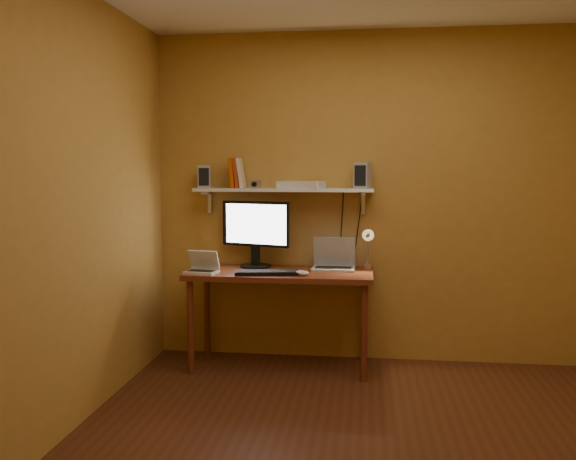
# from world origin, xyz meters

# --- Properties ---
(room) EXTENTS (3.44, 3.24, 2.64)m
(room) POSITION_xyz_m (0.00, 0.00, 1.30)
(room) COLOR #4F2614
(room) RESTS_ON ground
(desk) EXTENTS (1.40, 0.60, 0.75)m
(desk) POSITION_xyz_m (-0.66, 1.28, 0.66)
(desk) COLOR maroon
(desk) RESTS_ON ground
(wall_shelf) EXTENTS (1.40, 0.25, 0.21)m
(wall_shelf) POSITION_xyz_m (-0.66, 1.47, 1.36)
(wall_shelf) COLOR white
(wall_shelf) RESTS_ON room
(monitor) EXTENTS (0.56, 0.31, 0.52)m
(monitor) POSITION_xyz_m (-0.88, 1.45, 1.04)
(monitor) COLOR black
(monitor) RESTS_ON desk
(laptop) EXTENTS (0.33, 0.25, 0.25)m
(laptop) POSITION_xyz_m (-0.26, 1.42, 0.82)
(laptop) COLOR #999BA1
(laptop) RESTS_ON desk
(netbook) EXTENTS (0.26, 0.20, 0.17)m
(netbook) POSITION_xyz_m (-1.22, 1.12, 0.80)
(netbook) COLOR silver
(netbook) RESTS_ON desk
(keyboard) EXTENTS (0.48, 0.21, 0.02)m
(keyboard) POSITION_xyz_m (-0.74, 1.13, 0.76)
(keyboard) COLOR black
(keyboard) RESTS_ON desk
(mouse) EXTENTS (0.12, 0.09, 0.04)m
(mouse) POSITION_xyz_m (-0.47, 1.10, 0.77)
(mouse) COLOR silver
(mouse) RESTS_ON desk
(desk_lamp) EXTENTS (0.09, 0.23, 0.38)m
(desk_lamp) POSITION_xyz_m (0.00, 1.41, 0.96)
(desk_lamp) COLOR silver
(desk_lamp) RESTS_ON desk
(speaker_left) EXTENTS (0.12, 0.12, 0.18)m
(speaker_left) POSITION_xyz_m (-1.30, 1.48, 1.46)
(speaker_left) COLOR #999BA1
(speaker_left) RESTS_ON wall_shelf
(speaker_right) EXTENTS (0.14, 0.14, 0.20)m
(speaker_right) POSITION_xyz_m (-0.05, 1.48, 1.47)
(speaker_right) COLOR #999BA1
(speaker_right) RESTS_ON wall_shelf
(books) EXTENTS (0.13, 0.16, 0.24)m
(books) POSITION_xyz_m (-1.03, 1.48, 1.49)
(books) COLOR #B94400
(books) RESTS_ON wall_shelf
(shelf_camera) EXTENTS (0.11, 0.06, 0.07)m
(shelf_camera) POSITION_xyz_m (-0.88, 1.42, 1.41)
(shelf_camera) COLOR silver
(shelf_camera) RESTS_ON wall_shelf
(router) EXTENTS (0.38, 0.30, 0.06)m
(router) POSITION_xyz_m (-0.52, 1.48, 1.40)
(router) COLOR silver
(router) RESTS_ON wall_shelf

